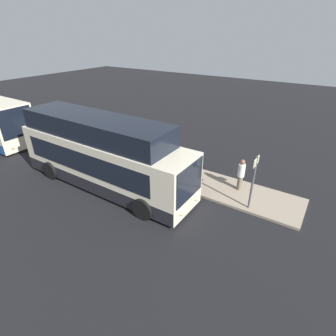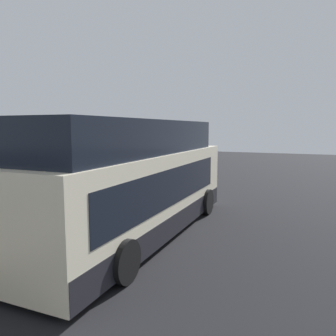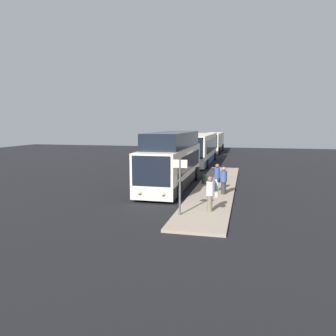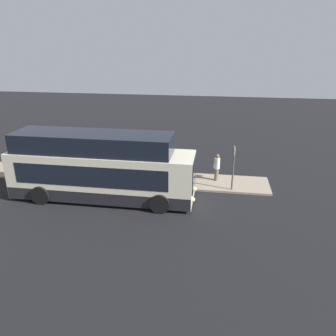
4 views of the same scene
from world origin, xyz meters
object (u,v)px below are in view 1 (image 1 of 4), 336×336
object	(u,v)px
sign_post	(254,177)
passenger_with_bags	(241,173)
passenger_boarding	(176,154)
bus_lead	(103,157)
passenger_waiting	(158,152)
trash_bin	(119,159)
suitcase	(163,164)

from	to	relation	value
sign_post	passenger_with_bags	bearing A→B (deg)	125.73
passenger_boarding	bus_lead	bearing A→B (deg)	90.69
bus_lead	passenger_waiting	size ratio (longest dim) A/B	5.99
trash_bin	passenger_waiting	bearing A→B (deg)	25.01
bus_lead	sign_post	size ratio (longest dim) A/B	3.90
passenger_with_bags	bus_lead	bearing A→B (deg)	-167.23
bus_lead	trash_bin	bearing A→B (deg)	115.05
passenger_boarding	suitcase	distance (m)	0.98
passenger_boarding	trash_bin	size ratio (longest dim) A/B	2.61
bus_lead	passenger_with_bags	bearing A→B (deg)	27.67
passenger_waiting	suitcase	world-z (taller)	passenger_waiting
sign_post	suitcase	bearing A→B (deg)	169.49
bus_lead	passenger_with_bags	world-z (taller)	bus_lead
sign_post	bus_lead	bearing A→B (deg)	-164.53
bus_lead	passenger_waiting	world-z (taller)	bus_lead
passenger_boarding	sign_post	xyz separation A→B (m)	(5.17, -1.68, 0.75)
passenger_boarding	trash_bin	world-z (taller)	passenger_boarding
passenger_boarding	passenger_waiting	xyz separation A→B (m)	(-0.95, -0.47, 0.06)
passenger_waiting	sign_post	size ratio (longest dim) A/B	0.65
passenger_with_bags	trash_bin	bearing A→B (deg)	174.31
sign_post	trash_bin	distance (m)	8.57
suitcase	trash_bin	size ratio (longest dim) A/B	1.42
passenger_with_bags	sign_post	size ratio (longest dim) A/B	0.65
passenger_boarding	suitcase	xyz separation A→B (m)	(-0.49, -0.63, -0.56)
bus_lead	passenger_boarding	size ratio (longest dim) A/B	6.18
bus_lead	sign_post	distance (m)	7.72
passenger_with_bags	sign_post	bearing A→B (deg)	-69.16
suitcase	trash_bin	world-z (taller)	suitcase
passenger_boarding	passenger_waiting	size ratio (longest dim) A/B	0.97
sign_post	passenger_boarding	bearing A→B (deg)	161.97
passenger_boarding	sign_post	distance (m)	5.49
bus_lead	suitcase	world-z (taller)	bus_lead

